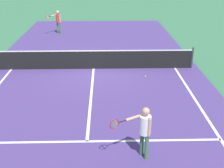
# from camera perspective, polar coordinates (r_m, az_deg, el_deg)

# --- Properties ---
(ground_plane) EXTENTS (60.00, 60.00, 0.00)m
(ground_plane) POSITION_cam_1_polar(r_m,az_deg,el_deg) (14.95, -3.56, 2.94)
(ground_plane) COLOR #38724C
(court_surface_inbounds) EXTENTS (10.62, 24.40, 0.00)m
(court_surface_inbounds) POSITION_cam_1_polar(r_m,az_deg,el_deg) (14.95, -3.56, 2.94)
(court_surface_inbounds) COLOR #4C387A
(court_surface_inbounds) RESTS_ON ground_plane
(line_sideline_right) EXTENTS (0.10, 11.89, 0.01)m
(line_sideline_right) POSITION_cam_1_polar(r_m,az_deg,el_deg) (10.22, 19.28, -8.59)
(line_sideline_right) COLOR white
(line_sideline_right) RESTS_ON ground_plane
(line_service_near) EXTENTS (8.22, 0.10, 0.01)m
(line_service_near) POSITION_cam_1_polar(r_m,az_deg,el_deg) (9.22, -4.82, -10.92)
(line_service_near) COLOR white
(line_service_near) RESTS_ON ground_plane
(line_center_service) EXTENTS (0.10, 6.40, 0.01)m
(line_center_service) POSITION_cam_1_polar(r_m,az_deg,el_deg) (12.00, -4.03, -2.33)
(line_center_service) COLOR white
(line_center_service) RESTS_ON ground_plane
(net) EXTENTS (9.96, 0.09, 1.07)m
(net) POSITION_cam_1_polar(r_m,az_deg,el_deg) (14.79, -3.60, 4.73)
(net) COLOR #33383D
(net) RESTS_ON ground_plane
(player_near) EXTENTS (1.12, 0.58, 1.54)m
(player_near) POSITION_cam_1_polar(r_m,az_deg,el_deg) (8.09, 6.18, -8.32)
(player_near) COLOR #3F7247
(player_near) RESTS_ON ground_plane
(player_far) EXTENTS (0.92, 0.96, 1.66)m
(player_far) POSITION_cam_1_polar(r_m,az_deg,el_deg) (22.21, -10.34, 12.10)
(player_far) COLOR #3F7247
(player_far) RESTS_ON ground_plane
(tennis_ball_near_net) EXTENTS (0.07, 0.07, 0.07)m
(tennis_ball_near_net) POSITION_cam_1_polar(r_m,az_deg,el_deg) (13.97, 6.42, 1.49)
(tennis_ball_near_net) COLOR #CCE033
(tennis_ball_near_net) RESTS_ON ground_plane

